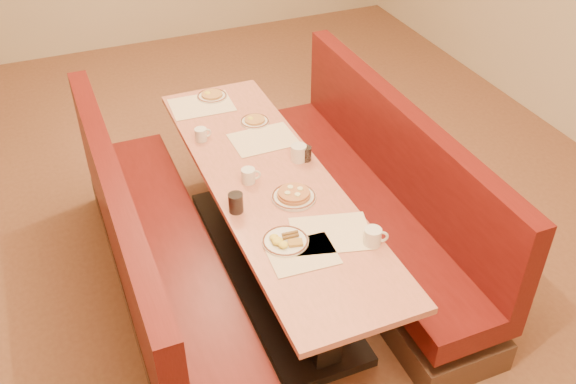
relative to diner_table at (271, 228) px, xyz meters
name	(u,v)px	position (x,y,z in m)	size (l,w,h in m)	color
ground	(272,272)	(0.00, 0.00, -0.37)	(8.00, 8.00, 0.00)	#9E6647
diner_table	(271,228)	(0.00, 0.00, 0.00)	(0.70, 2.50, 0.75)	black
booth_left	(156,261)	(-0.73, 0.00, -0.01)	(0.55, 2.50, 1.05)	#4C3326
booth_right	(374,203)	(0.73, 0.00, -0.01)	(0.55, 2.50, 1.05)	#4C3326
placemat_near_left	(302,254)	(-0.09, -0.68, 0.38)	(0.34, 0.26, 0.00)	#FFF1C7
placemat_near_right	(331,233)	(0.12, -0.58, 0.38)	(0.42, 0.31, 0.00)	#FFF1C7
placemat_far_left	(202,105)	(-0.12, 1.02, 0.38)	(0.43, 0.32, 0.00)	#FFF1C7
placemat_far_right	(263,139)	(0.12, 0.43, 0.38)	(0.41, 0.30, 0.00)	#FFF1C7
pancake_plate	(294,196)	(0.06, -0.22, 0.40)	(0.25, 0.25, 0.06)	white
eggs_plate	(285,241)	(-0.13, -0.56, 0.39)	(0.24, 0.24, 0.05)	white
extra_plate_mid	(255,121)	(0.14, 0.65, 0.39)	(0.20, 0.20, 0.04)	white
extra_plate_far	(212,96)	(-0.02, 1.10, 0.39)	(0.21, 0.21, 0.04)	white
coffee_mug_a	(373,237)	(0.28, -0.74, 0.43)	(0.13, 0.09, 0.10)	white
coffee_mug_b	(249,175)	(-0.12, 0.03, 0.42)	(0.12, 0.08, 0.09)	white
coffee_mug_c	(299,152)	(0.24, 0.13, 0.43)	(0.13, 0.10, 0.10)	white
coffee_mug_d	(201,134)	(-0.25, 0.58, 0.42)	(0.11, 0.08, 0.08)	white
soda_tumbler_near	(236,203)	(-0.28, -0.21, 0.43)	(0.08, 0.08, 0.11)	black
soda_tumbler_mid	(306,154)	(0.28, 0.11, 0.42)	(0.07, 0.07, 0.09)	black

